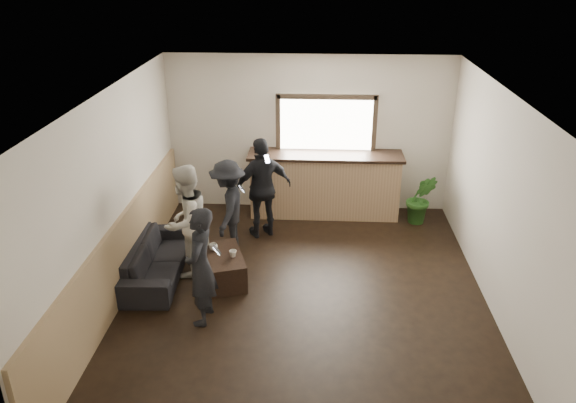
# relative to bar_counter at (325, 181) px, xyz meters

# --- Properties ---
(ground) EXTENTS (5.00, 6.00, 0.01)m
(ground) POSITION_rel_bar_counter_xyz_m (-0.30, -2.70, -0.64)
(ground) COLOR black
(room_shell) EXTENTS (5.01, 6.01, 2.80)m
(room_shell) POSITION_rel_bar_counter_xyz_m (-1.04, -2.70, 0.83)
(room_shell) COLOR silver
(room_shell) RESTS_ON ground
(bar_counter) EXTENTS (2.70, 0.68, 2.13)m
(bar_counter) POSITION_rel_bar_counter_xyz_m (0.00, 0.00, 0.00)
(bar_counter) COLOR #A27C58
(bar_counter) RESTS_ON ground
(sofa) EXTENTS (0.80, 1.88, 0.54)m
(sofa) POSITION_rel_bar_counter_xyz_m (-2.45, -2.27, -0.37)
(sofa) COLOR black
(sofa) RESTS_ON ground
(coffee_table) EXTENTS (0.78, 1.04, 0.41)m
(coffee_table) POSITION_rel_bar_counter_xyz_m (-1.45, -2.34, -0.44)
(coffee_table) COLOR black
(coffee_table) RESTS_ON ground
(cup_a) EXTENTS (0.16, 0.16, 0.09)m
(cup_a) POSITION_rel_bar_counter_xyz_m (-1.62, -2.22, -0.18)
(cup_a) COLOR silver
(cup_a) RESTS_ON coffee_table
(cup_b) EXTENTS (0.12, 0.12, 0.10)m
(cup_b) POSITION_rel_bar_counter_xyz_m (-1.30, -2.39, -0.18)
(cup_b) COLOR silver
(cup_b) RESTS_ON coffee_table
(potted_plant) EXTENTS (0.54, 0.45, 0.91)m
(potted_plant) POSITION_rel_bar_counter_xyz_m (1.67, -0.30, -0.19)
(potted_plant) COLOR #2D6623
(potted_plant) RESTS_ON ground
(person_a) EXTENTS (0.47, 0.60, 1.57)m
(person_a) POSITION_rel_bar_counter_xyz_m (-1.56, -3.32, 0.15)
(person_a) COLOR black
(person_a) RESTS_ON ground
(person_b) EXTENTS (0.92, 1.01, 1.67)m
(person_b) POSITION_rel_bar_counter_xyz_m (-2.00, -2.16, 0.20)
(person_b) COLOR beige
(person_b) RESTS_ON ground
(person_c) EXTENTS (0.58, 0.98, 1.50)m
(person_c) POSITION_rel_bar_counter_xyz_m (-1.50, -1.44, 0.11)
(person_c) COLOR black
(person_c) RESTS_ON ground
(person_d) EXTENTS (1.07, 0.81, 1.69)m
(person_d) POSITION_rel_bar_counter_xyz_m (-1.02, -0.89, 0.20)
(person_d) COLOR black
(person_d) RESTS_ON ground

